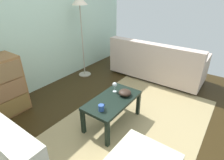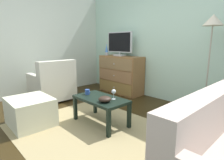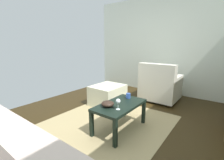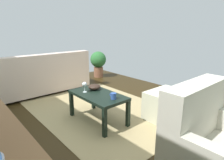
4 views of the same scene
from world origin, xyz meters
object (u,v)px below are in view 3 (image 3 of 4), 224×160
(armchair, at_px, (160,86))
(bowl_decorative, at_px, (108,104))
(ottoman, at_px, (108,95))
(coffee_table, at_px, (120,107))
(wine_glass, at_px, (118,102))
(mug, at_px, (128,96))

(armchair, bearing_deg, bowl_decorative, -3.03)
(armchair, xyz_separation_m, ottoman, (0.93, -0.84, -0.15))
(bowl_decorative, bearing_deg, ottoman, -141.44)
(coffee_table, bearing_deg, wine_glass, 27.34)
(mug, relative_size, bowl_decorative, 0.60)
(armchair, bearing_deg, mug, -2.05)
(bowl_decorative, bearing_deg, mug, 174.31)
(wine_glass, height_order, mug, wine_glass)
(bowl_decorative, relative_size, ottoman, 0.27)
(armchair, bearing_deg, coffee_table, -0.51)
(wine_glass, bearing_deg, ottoman, -135.08)
(mug, bearing_deg, coffee_table, 6.41)
(coffee_table, xyz_separation_m, ottoman, (-0.74, -0.83, -0.15))
(ottoman, bearing_deg, bowl_decorative, 38.56)
(mug, relative_size, armchair, 0.13)
(bowl_decorative, height_order, armchair, armchair)
(coffee_table, height_order, mug, mug)
(wine_glass, distance_m, armchair, 1.87)
(coffee_table, xyz_separation_m, mug, (-0.30, -0.03, 0.10))
(coffee_table, distance_m, wine_glass, 0.28)
(armchair, height_order, ottoman, armchair)
(coffee_table, distance_m, ottoman, 1.12)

